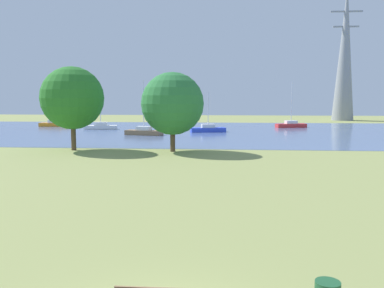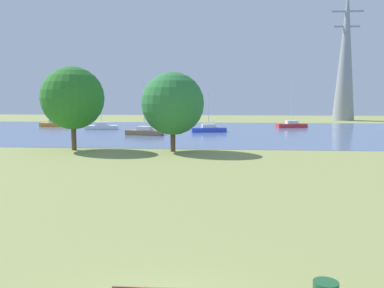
{
  "view_description": "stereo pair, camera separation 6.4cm",
  "coord_description": "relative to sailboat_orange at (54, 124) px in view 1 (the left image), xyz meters",
  "views": [
    {
      "loc": [
        1.34,
        -7.75,
        4.84
      ],
      "look_at": [
        -0.91,
        19.82,
        1.66
      ],
      "focal_mm": 38.44,
      "sensor_mm": 36.0,
      "label": 1
    },
    {
      "loc": [
        1.4,
        -7.75,
        4.84
      ],
      "look_at": [
        -0.91,
        19.82,
        1.66
      ],
      "focal_mm": 38.44,
      "sensor_mm": 36.0,
      "label": 2
    }
  ],
  "objects": [
    {
      "name": "sailboat_white",
      "position": [
        9.47,
        -5.48,
        -0.01
      ],
      "size": [
        4.97,
        2.22,
        5.95
      ],
      "color": "white",
      "rests_on": "water_surface"
    },
    {
      "name": "sailboat_red",
      "position": [
        38.43,
        0.85,
        0.01
      ],
      "size": [
        5.02,
        2.66,
        7.24
      ],
      "color": "red",
      "rests_on": "water_surface"
    },
    {
      "name": "tree_west_far",
      "position": [
        14.23,
        -29.09,
        4.28
      ],
      "size": [
        5.68,
        5.68,
        7.58
      ],
      "color": "brown",
      "rests_on": "ground"
    },
    {
      "name": "sailboat_blue",
      "position": [
        25.65,
        -8.72,
        -0.01
      ],
      "size": [
        5.01,
        2.53,
        5.48
      ],
      "color": "blue",
      "rests_on": "water_surface"
    },
    {
      "name": "water_surface",
      "position": [
        26.7,
        -7.6,
        -0.45
      ],
      "size": [
        140.0,
        40.0,
        0.02
      ],
      "primitive_type": "cube",
      "color": "slate",
      "rests_on": "ground"
    },
    {
      "name": "electricity_pylon",
      "position": [
        52.36,
        22.65,
        13.37
      ],
      "size": [
        6.4,
        4.4,
        27.62
      ],
      "color": "gray",
      "rests_on": "ground"
    },
    {
      "name": "sailboat_orange",
      "position": [
        0.0,
        0.0,
        0.0
      ],
      "size": [
        4.81,
        1.55,
        6.53
      ],
      "color": "orange",
      "rests_on": "water_surface"
    },
    {
      "name": "tree_east_near",
      "position": [
        23.37,
        -29.29,
        3.79
      ],
      "size": [
        5.54,
        5.54,
        7.03
      ],
      "color": "brown",
      "rests_on": "ground"
    },
    {
      "name": "sailboat_brown",
      "position": [
        17.69,
        -13.9,
        0.0
      ],
      "size": [
        5.02,
        2.67,
        6.89
      ],
      "color": "brown",
      "rests_on": "water_surface"
    },
    {
      "name": "ground_plane",
      "position": [
        26.7,
        -35.6,
        -0.46
      ],
      "size": [
        160.0,
        160.0,
        0.0
      ],
      "primitive_type": "plane",
      "color": "#8C9351"
    }
  ]
}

